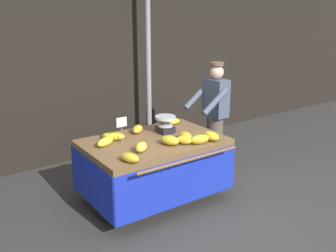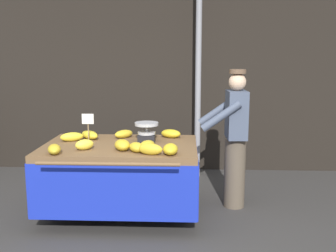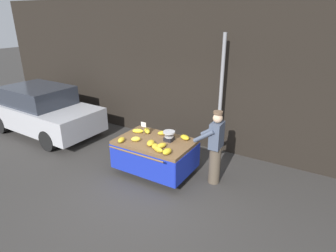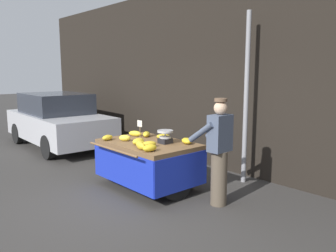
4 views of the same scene
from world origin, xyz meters
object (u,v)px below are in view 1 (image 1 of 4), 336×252
at_px(price_sign, 122,125).
at_px(vendor_person, 215,117).
at_px(banana_bunch_8, 171,121).
at_px(banana_bunch_3, 105,142).
at_px(banana_bunch_6, 137,129).
at_px(banana_bunch_10, 211,136).
at_px(banana_bunch_7, 130,158).
at_px(banana_bunch_5, 170,140).
at_px(banana_bunch_4, 184,140).
at_px(weighing_scale, 165,124).
at_px(banana_bunch_0, 186,136).
at_px(banana_cart, 154,155).
at_px(banana_bunch_9, 200,139).
at_px(banana_bunch_1, 114,136).
at_px(street_pole, 148,62).
at_px(banana_bunch_2, 141,147).

xyz_separation_m(price_sign, vendor_person, (1.75, 0.24, -0.24)).
bearing_deg(banana_bunch_8, banana_bunch_3, -167.60).
xyz_separation_m(banana_bunch_6, banana_bunch_10, (0.61, -0.82, 0.01)).
height_order(banana_bunch_7, banana_bunch_10, banana_bunch_10).
relative_size(banana_bunch_3, banana_bunch_8, 1.08).
relative_size(price_sign, vendor_person, 0.20).
height_order(banana_bunch_5, banana_bunch_6, banana_bunch_5).
height_order(banana_bunch_4, banana_bunch_8, same).
distance_m(weighing_scale, banana_bunch_10, 0.67).
bearing_deg(banana_bunch_0, banana_cart, 143.73).
distance_m(banana_bunch_0, banana_bunch_3, 1.02).
distance_m(banana_bunch_9, vendor_person, 1.26).
height_order(banana_bunch_0, banana_bunch_1, banana_bunch_1).
relative_size(banana_bunch_6, banana_bunch_8, 1.01).
xyz_separation_m(banana_bunch_6, vendor_person, (1.37, -0.03, -0.04)).
relative_size(street_pole, banana_cart, 1.80).
relative_size(price_sign, banana_bunch_8, 1.33).
height_order(banana_bunch_2, banana_bunch_10, banana_bunch_2).
distance_m(price_sign, banana_bunch_8, 1.03).
relative_size(price_sign, banana_bunch_7, 1.39).
height_order(price_sign, banana_bunch_7, price_sign).
xyz_separation_m(price_sign, banana_bunch_7, (-0.22, -0.58, -0.20)).
bearing_deg(price_sign, banana_cart, -15.32).
bearing_deg(banana_bunch_8, price_sign, -162.70).
relative_size(banana_bunch_2, banana_bunch_10, 0.83).
bearing_deg(banana_bunch_10, banana_bunch_0, 143.49).
bearing_deg(banana_bunch_0, price_sign, 154.12).
distance_m(weighing_scale, banana_bunch_2, 0.77).
xyz_separation_m(banana_bunch_6, banana_bunch_9, (0.41, -0.84, 0.01)).
relative_size(price_sign, banana_bunch_9, 1.32).
bearing_deg(banana_bunch_1, banana_bunch_9, -42.58).
relative_size(banana_bunch_1, banana_bunch_5, 1.15).
xyz_separation_m(banana_bunch_1, banana_bunch_8, (1.00, 0.12, 0.00)).
bearing_deg(vendor_person, weighing_scale, -169.52).
bearing_deg(banana_bunch_1, banana_bunch_6, 12.18).
xyz_separation_m(banana_cart, banana_bunch_8, (0.57, 0.41, 0.27)).
bearing_deg(banana_bunch_4, banana_bunch_6, 108.92).
relative_size(weighing_scale, banana_bunch_4, 1.32).
distance_m(street_pole, banana_bunch_6, 1.70).
relative_size(price_sign, banana_bunch_0, 1.34).
distance_m(banana_bunch_3, banana_bunch_8, 1.21).
bearing_deg(banana_bunch_4, weighing_scale, 83.19).
bearing_deg(banana_bunch_1, price_sign, -81.13).
height_order(weighing_scale, banana_bunch_7, weighing_scale).
height_order(street_pole, banana_bunch_3, street_pole).
relative_size(banana_cart, weighing_scale, 6.39).
bearing_deg(street_pole, weighing_scale, -114.10).
bearing_deg(street_pole, banana_bunch_7, -126.89).
bearing_deg(banana_bunch_1, banana_bunch_4, -44.18).
distance_m(weighing_scale, banana_bunch_4, 0.51).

